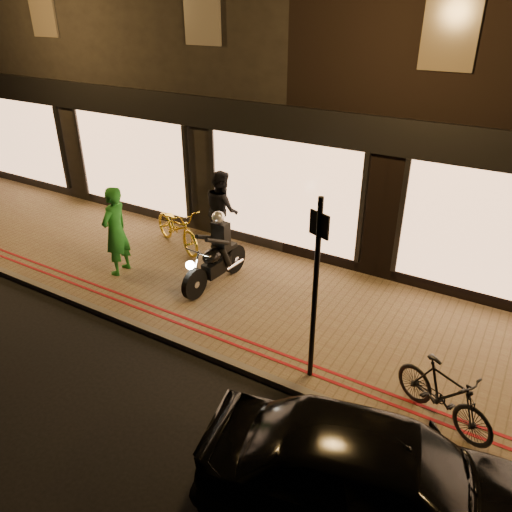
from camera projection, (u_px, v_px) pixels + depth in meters
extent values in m
plane|color=black|center=(175.00, 346.00, 8.77)|extent=(90.00, 90.00, 0.00)
cube|color=#736347|center=(236.00, 292.00, 10.27)|extent=(50.00, 4.00, 0.12)
cube|color=#59544C|center=(176.00, 342.00, 8.78)|extent=(50.00, 0.14, 0.12)
cube|color=maroon|center=(190.00, 328.00, 9.06)|extent=(50.00, 0.06, 0.01)
cube|color=maroon|center=(197.00, 322.00, 9.21)|extent=(50.00, 0.06, 0.01)
cube|color=black|center=(197.00, 39.00, 16.40)|extent=(12.00, 10.00, 8.50)
cube|color=black|center=(285.00, 123.00, 10.33)|extent=(48.00, 0.12, 0.70)
cube|color=#EBA975|center=(22.00, 140.00, 15.14)|extent=(3.60, 0.06, 2.38)
cube|color=#EBA975|center=(132.00, 162.00, 13.08)|extent=(3.60, 0.06, 2.38)
cube|color=#EBA975|center=(283.00, 193.00, 11.03)|extent=(3.60, 0.06, 2.38)
cube|color=#EBA975|center=(503.00, 238.00, 8.98)|extent=(3.60, 0.06, 2.38)
cube|color=#3F331E|center=(42.00, 9.00, 12.58)|extent=(0.90, 0.06, 1.30)
cube|color=#3F331E|center=(202.00, 11.00, 10.30)|extent=(0.90, 0.06, 1.30)
cube|color=#3F331E|center=(451.00, 29.00, 8.11)|extent=(0.90, 0.06, 1.30)
cylinder|color=black|center=(195.00, 284.00, 9.82)|extent=(0.16, 0.65, 0.64)
cylinder|color=black|center=(234.00, 259.00, 10.77)|extent=(0.16, 0.65, 0.64)
cylinder|color=silver|center=(195.00, 284.00, 9.82)|extent=(0.15, 0.15, 0.14)
cylinder|color=silver|center=(234.00, 259.00, 10.77)|extent=(0.15, 0.15, 0.14)
cube|color=black|center=(217.00, 266.00, 10.29)|extent=(0.31, 0.72, 0.30)
ellipsoid|color=black|center=(212.00, 256.00, 10.06)|extent=(0.36, 0.53, 0.29)
cube|color=black|center=(225.00, 248.00, 10.37)|extent=(0.26, 0.56, 0.09)
cylinder|color=silver|center=(198.00, 253.00, 9.64)|extent=(0.60, 0.07, 0.03)
cylinder|color=silver|center=(195.00, 270.00, 9.72)|extent=(0.07, 0.33, 0.71)
sphere|color=white|center=(190.00, 265.00, 9.54)|extent=(0.18, 0.18, 0.17)
cylinder|color=silver|center=(235.00, 265.00, 10.62)|extent=(0.11, 0.55, 0.07)
cube|color=black|center=(221.00, 235.00, 10.12)|extent=(0.35, 0.24, 0.55)
sphere|color=silver|center=(218.00, 217.00, 9.89)|extent=(0.28, 0.28, 0.26)
cylinder|color=black|center=(205.00, 237.00, 9.95)|extent=(0.13, 0.60, 0.34)
cylinder|color=black|center=(217.00, 241.00, 9.79)|extent=(0.21, 0.61, 0.34)
cylinder|color=black|center=(215.00, 254.00, 10.37)|extent=(0.18, 0.29, 0.46)
cylinder|color=black|center=(226.00, 257.00, 10.23)|extent=(0.21, 0.29, 0.46)
cylinder|color=black|center=(315.00, 294.00, 7.26)|extent=(0.10, 0.10, 3.00)
cube|color=black|center=(319.00, 225.00, 6.75)|extent=(0.34, 0.15, 0.35)
imported|color=yellow|center=(177.00, 227.00, 11.78)|extent=(2.05, 1.39, 1.02)
imported|color=black|center=(444.00, 394.00, 6.86)|extent=(1.63, 1.10, 0.96)
imported|color=#207924|center=(116.00, 231.00, 10.48)|extent=(0.55, 0.76, 1.94)
imported|color=black|center=(222.00, 209.00, 11.68)|extent=(1.14, 1.11, 1.85)
imported|color=black|center=(382.00, 481.00, 5.51)|extent=(4.41, 2.55, 1.41)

